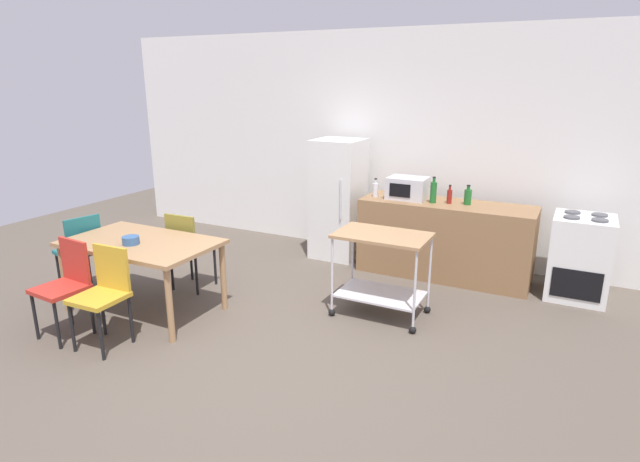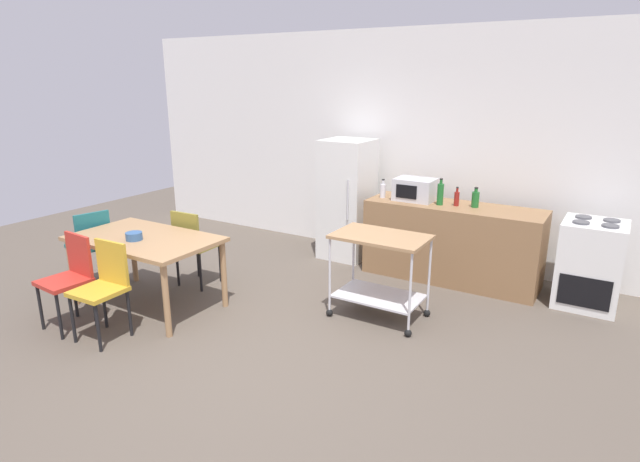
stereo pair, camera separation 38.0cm
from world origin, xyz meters
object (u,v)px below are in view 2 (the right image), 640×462
dining_table (145,244)px  bottle_soy_sauce (383,190)px  microwave (415,189)px  bottle_hot_sauce (440,194)px  chair_red (70,275)px  chair_teal (91,243)px  stove_oven (590,264)px  refrigerator (347,199)px  chair_olive (194,242)px  fruit_bowl (134,236)px  bottle_olive_oil (475,199)px  bottle_vinegar (457,198)px  kitchen_cart (380,262)px  chair_mustard (104,284)px

dining_table → bottle_soy_sauce: size_ratio=6.61×
microwave → bottle_hot_sauce: (0.33, -0.07, -0.00)m
chair_red → chair_teal: bearing=138.5°
dining_table → stove_oven: stove_oven is taller
refrigerator → chair_olive: bearing=-118.4°
fruit_bowl → bottle_soy_sauce: bearing=56.6°
bottle_hot_sauce → refrigerator: bearing=172.7°
bottle_soy_sauce → bottle_olive_oil: 1.10m
bottle_vinegar → stove_oven: bearing=1.4°
bottle_vinegar → refrigerator: bearing=175.5°
bottle_olive_oil → kitchen_cart: bearing=-110.4°
stove_oven → microwave: microwave is taller
microwave → bottle_olive_oil: (0.71, 0.02, -0.04)m
stove_oven → bottle_soy_sauce: (-2.32, -0.08, 0.54)m
kitchen_cart → bottle_olive_oil: 1.54m
dining_table → bottle_hot_sauce: size_ratio=4.90×
dining_table → bottle_olive_oil: (2.68, 2.39, 0.32)m
microwave → fruit_bowl: 3.18m
dining_table → microwave: 3.10m
refrigerator → bottle_hot_sauce: (1.30, -0.17, 0.25)m
bottle_hot_sauce → dining_table: bearing=-135.1°
chair_red → microwave: bearing=58.8°
fruit_bowl → kitchen_cart: bearing=27.3°
dining_table → chair_olive: (0.03, 0.65, -0.15)m
bottle_soy_sauce → bottle_hot_sauce: bottle_hot_sauce is taller
bottle_hot_sauce → bottle_olive_oil: size_ratio=1.34×
dining_table → refrigerator: bearing=67.8°
bottle_olive_oil → fruit_bowl: 3.68m
stove_oven → bottle_vinegar: (-1.43, -0.03, 0.54)m
chair_olive → fruit_bowl: chair_olive is taller
refrigerator → bottle_olive_oil: size_ratio=6.80×
stove_oven → bottle_hot_sauce: bearing=-177.0°
chair_mustard → bottle_vinegar: (2.27, 3.02, 0.47)m
dining_table → microwave: microwave is taller
bottle_hot_sauce → fruit_bowl: size_ratio=1.88×
kitchen_cart → bottle_soy_sauce: 1.48m
chair_teal → stove_oven: stove_oven is taller
chair_teal → stove_oven: 5.39m
stove_oven → fruit_bowl: stove_oven is taller
chair_red → fruit_bowl: chair_red is taller
chair_red → bottle_hot_sauce: size_ratio=2.91×
stove_oven → kitchen_cart: stove_oven is taller
kitchen_cart → fruit_bowl: kitchen_cart is taller
bottle_soy_sauce → fruit_bowl: bearing=-123.4°
bottle_olive_oil → refrigerator: bearing=177.4°
stove_oven → bottle_soy_sauce: size_ratio=4.05×
dining_table → chair_mustard: size_ratio=1.69×
microwave → bottle_vinegar: size_ratio=2.12×
chair_olive → bottle_soy_sauce: 2.32m
chair_mustard → chair_teal: 1.36m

